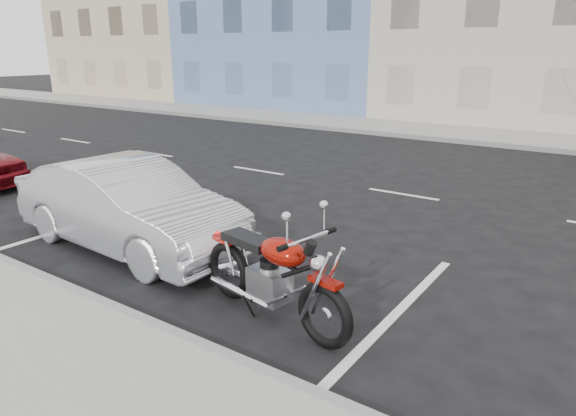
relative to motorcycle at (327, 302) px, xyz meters
name	(u,v)px	position (x,y,z in m)	size (l,w,h in m)	color
ground	(499,210)	(0.32, 6.15, -0.54)	(120.00, 120.00, 0.00)	black
sidewalk_far	(418,130)	(-4.68, 14.85, -0.46)	(80.00, 3.40, 0.15)	gray
curb_near	(12,266)	(-4.68, -0.85, -0.46)	(80.00, 0.12, 0.16)	gray
curb_far	(401,136)	(-4.68, 13.15, -0.46)	(80.00, 0.12, 0.16)	gray
bldg_far_west	(172,4)	(-25.68, 22.45, 5.46)	(12.00, 12.00, 12.00)	#C4AD8D
motorcycle	(327,302)	(0.00, 0.00, 0.00)	(2.33, 0.86, 1.18)	black
sedan_silver	(128,206)	(-4.02, 0.72, 0.16)	(1.47, 4.22, 1.39)	#B6B8BE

